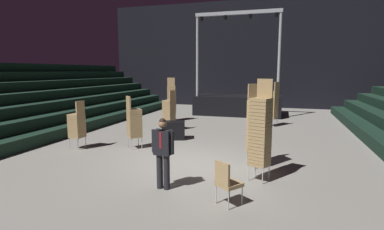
{
  "coord_description": "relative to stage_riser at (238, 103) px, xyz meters",
  "views": [
    {
      "loc": [
        2.72,
        -8.28,
        2.75
      ],
      "look_at": [
        0.04,
        0.43,
        1.4
      ],
      "focal_mm": 27.86,
      "sensor_mm": 36.0,
      "label": 1
    }
  ],
  "objects": [
    {
      "name": "bleacher_bank_left",
      "position": [
        -8.38,
        -9.68,
        0.87
      ],
      "size": [
        5.25,
        24.0,
        3.15
      ],
      "rotation": [
        0.0,
        0.0,
        1.57
      ],
      "color": "black",
      "rests_on": "ground_plane"
    },
    {
      "name": "chair_stack_mid_centre",
      "position": [
        -2.32,
        -9.59,
        0.24
      ],
      "size": [
        0.62,
        0.62,
        1.88
      ],
      "rotation": [
        0.0,
        0.0,
        5.51
      ],
      "color": "#B2B5BA",
      "rests_on": "ground_plane"
    },
    {
      "name": "chair_stack_front_left",
      "position": [
        2.22,
        -3.72,
        0.41
      ],
      "size": [
        0.59,
        0.59,
        2.22
      ],
      "rotation": [
        0.0,
        0.0,
        1.12
      ],
      "color": "#B2B5BA",
      "rests_on": "ground_plane"
    },
    {
      "name": "arena_end_wall",
      "position": [
        0.0,
        4.32,
        3.3
      ],
      "size": [
        22.0,
        0.3,
        8.0
      ],
      "primitive_type": "cube",
      "color": "black",
      "rests_on": "ground_plane"
    },
    {
      "name": "man_with_tie",
      "position": [
        0.1,
        -12.76,
        0.25
      ],
      "size": [
        0.57,
        0.26,
        1.68
      ],
      "rotation": [
        0.0,
        0.0,
        3.07
      ],
      "color": "black",
      "rests_on": "ground_plane"
    },
    {
      "name": "equipment_road_case",
      "position": [
        -1.49,
        -7.83,
        -0.34
      ],
      "size": [
        1.04,
        0.85,
        0.73
      ],
      "primitive_type": "cube",
      "rotation": [
        0.0,
        0.0,
        0.32
      ],
      "color": "black",
      "rests_on": "ground_plane"
    },
    {
      "name": "loose_chair_near_man",
      "position": [
        1.69,
        -13.19,
        -0.17
      ],
      "size": [
        0.62,
        0.62,
        0.95
      ],
      "rotation": [
        0.0,
        0.0,
        5.63
      ],
      "color": "#B2B5BA",
      "rests_on": "ground_plane"
    },
    {
      "name": "chair_stack_rear_right",
      "position": [
        2.21,
        -11.54,
        0.58
      ],
      "size": [
        0.57,
        0.57,
        2.56
      ],
      "rotation": [
        0.0,
        0.0,
        2.78
      ],
      "color": "#B2B5BA",
      "rests_on": "ground_plane"
    },
    {
      "name": "chair_stack_mid_right",
      "position": [
        2.04,
        -10.45,
        0.49
      ],
      "size": [
        0.62,
        0.62,
        2.39
      ],
      "rotation": [
        0.0,
        0.0,
        3.83
      ],
      "color": "#B2B5BA",
      "rests_on": "ground_plane"
    },
    {
      "name": "ground_plane",
      "position": [
        0.0,
        -10.68,
        -0.75
      ],
      "size": [
        22.0,
        30.0,
        0.1
      ],
      "primitive_type": "cube",
      "color": "gray"
    },
    {
      "name": "chair_stack_mid_left",
      "position": [
        -2.31,
        -6.25,
        0.24
      ],
      "size": [
        0.53,
        0.53,
        1.88
      ],
      "rotation": [
        0.0,
        0.0,
        1.35
      ],
      "color": "#B2B5BA",
      "rests_on": "ground_plane"
    },
    {
      "name": "chair_stack_front_right",
      "position": [
        -3.15,
        -3.7,
        0.49
      ],
      "size": [
        0.53,
        0.53,
        2.39
      ],
      "rotation": [
        0.0,
        0.0,
        0.24
      ],
      "color": "#B2B5BA",
      "rests_on": "ground_plane"
    },
    {
      "name": "stage_riser",
      "position": [
        0.0,
        0.0,
        0.0
      ],
      "size": [
        5.31,
        2.92,
        6.16
      ],
      "color": "black",
      "rests_on": "ground_plane"
    },
    {
      "name": "chair_stack_rear_left",
      "position": [
        -4.24,
        -10.23,
        0.16
      ],
      "size": [
        0.46,
        0.46,
        1.71
      ],
      "rotation": [
        0.0,
        0.0,
        1.52
      ],
      "color": "#B2B5BA",
      "rests_on": "ground_plane"
    }
  ]
}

